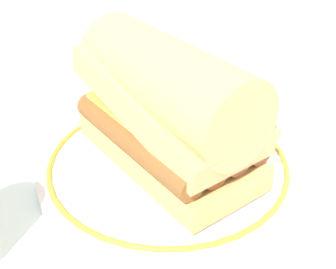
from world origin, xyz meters
TOP-DOWN VIEW (x-y plane):
  - ground_plane at (0.00, 0.00)m, footprint 1.50×1.50m
  - plate at (-0.03, 0.01)m, footprint 0.27×0.27m
  - sausage_sandwich at (-0.03, 0.01)m, footprint 0.20×0.12m

SIDE VIEW (x-z plane):
  - ground_plane at x=0.00m, z-range 0.00..0.00m
  - plate at x=-0.03m, z-range 0.00..0.02m
  - sausage_sandwich at x=-0.03m, z-range 0.01..0.14m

